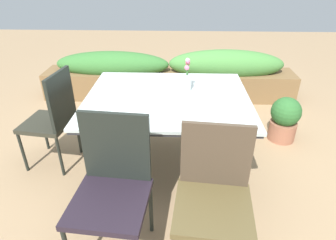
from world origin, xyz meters
TOP-DOWN VIEW (x-y plane):
  - ground_plane at (0.00, 0.00)m, footprint 12.00×12.00m
  - dining_table at (-0.09, -0.07)m, footprint 1.42×1.18m
  - chair_near_right at (0.24, -0.99)m, footprint 0.52×0.52m
  - chair_near_left at (-0.40, -0.99)m, footprint 0.51×0.51m
  - chair_end_left at (-1.13, -0.08)m, footprint 0.47×0.47m
  - flower_vase at (0.08, 0.08)m, footprint 0.07×0.07m
  - planter_box at (-0.11, 1.55)m, footprint 3.54×0.49m
  - potted_plant at (1.17, 0.43)m, footprint 0.32×0.32m

SIDE VIEW (x-z plane):
  - ground_plane at x=0.00m, z-range 0.00..0.00m
  - potted_plant at x=1.17m, z-range 0.01..0.51m
  - planter_box at x=-0.11m, z-range -0.03..0.67m
  - chair_near_right at x=0.24m, z-range 0.05..0.96m
  - chair_end_left at x=-1.13m, z-range 0.05..0.99m
  - chair_near_left at x=-0.40m, z-range 0.06..1.04m
  - dining_table at x=-0.09m, z-range 0.31..1.04m
  - flower_vase at x=0.08m, z-range 0.70..1.00m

